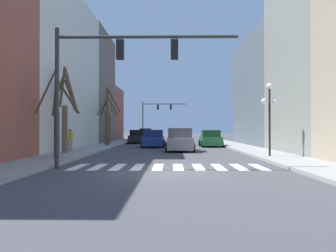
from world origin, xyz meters
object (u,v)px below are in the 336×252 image
car_driving_away_lane (176,135)px  car_at_intersection (210,139)px  traffic_signal_far (155,112)px  street_lamp_right_corner (270,104)px  street_tree_right_near (108,122)px  car_parked_right_mid (138,137)px  street_tree_left_near (65,109)px  street_tree_left_far (108,120)px  car_parked_left_mid (154,139)px  car_parked_left_far (180,140)px  pedestrian_on_left_sidewalk (70,138)px  street_tree_right_far (57,118)px  traffic_signal_near (112,65)px  car_parked_left_near (146,135)px

car_driving_away_lane → car_at_intersection: car_driving_away_lane is taller
traffic_signal_far → street_lamp_right_corner: 37.46m
street_tree_right_near → car_parked_right_mid: bearing=51.7°
street_lamp_right_corner → street_tree_left_near: (-12.56, 2.14, -0.16)m
traffic_signal_far → street_tree_left_far: (-3.34, -24.24, -2.11)m
car_parked_left_mid → street_tree_left_near: bearing=-28.2°
street_tree_left_far → car_parked_left_mid: bearing=-5.7°
car_parked_left_far → traffic_signal_far: bearing=6.4°
traffic_signal_far → street_lamp_right_corner: (8.44, -36.46, -1.50)m
car_parked_right_mid → pedestrian_on_left_sidewalk: pedestrian_on_left_sidewalk is taller
pedestrian_on_left_sidewalk → car_at_intersection: bearing=-111.7°
pedestrian_on_left_sidewalk → car_parked_right_mid: bearing=-70.9°
traffic_signal_far → street_tree_right_near: traffic_signal_far is taller
car_at_intersection → street_tree_left_near: (-10.62, -10.44, 2.22)m
car_parked_right_mid → street_tree_right_near: 4.95m
traffic_signal_far → street_lamp_right_corner: traffic_signal_far is taller
pedestrian_on_left_sidewalk → traffic_signal_far: bearing=-67.2°
street_tree_right_near → street_tree_left_far: 4.05m
street_tree_right_far → traffic_signal_near: bearing=-44.1°
street_lamp_right_corner → car_driving_away_lane: bearing=102.0°
car_parked_left_far → car_parked_left_mid: bearing=22.1°
car_at_intersection → street_tree_left_far: size_ratio=0.75×
car_parked_left_far → car_driving_away_lane: (-0.11, 18.22, 0.01)m
traffic_signal_near → street_tree_left_far: traffic_signal_near is taller
car_parked_right_mid → street_tree_right_near: street_tree_right_near is taller
traffic_signal_far → street_tree_right_near: (-4.12, -20.27, -2.16)m
traffic_signal_near → car_parked_left_mid: (0.86, 16.74, -3.70)m
car_at_intersection → street_tree_left_near: bearing=134.5°
traffic_signal_near → car_parked_right_mid: bearing=93.3°
car_driving_away_lane → car_parked_left_mid: size_ratio=0.89×
traffic_signal_far → street_tree_left_near: (-4.11, -34.33, -1.67)m
car_driving_away_lane → pedestrian_on_left_sidewalk: 21.56m
street_tree_left_far → traffic_signal_far: bearing=82.1°
street_lamp_right_corner → street_tree_right_near: (-12.57, 16.20, -0.66)m
street_tree_right_near → car_at_intersection: bearing=-18.8°
car_parked_left_mid → car_parked_left_near: bearing=-173.3°
car_parked_left_mid → street_tree_right_near: bearing=-130.4°
street_lamp_right_corner → car_driving_away_lane: 24.91m
traffic_signal_far → pedestrian_on_left_sidewalk: 32.83m
traffic_signal_far → car_parked_left_mid: size_ratio=1.55×
car_parked_left_far → car_driving_away_lane: 18.22m
car_parked_left_mid → car_at_intersection: bearing=98.2°
traffic_signal_far → street_tree_left_far: traffic_signal_far is taller
car_parked_left_near → car_parked_left_mid: 19.66m
traffic_signal_near → car_parked_left_near: size_ratio=1.91×
car_at_intersection → traffic_signal_near: bearing=160.2°
car_driving_away_lane → car_parked_left_mid: 12.67m
car_at_intersection → car_driving_away_lane: bearing=15.4°
street_lamp_right_corner → car_parked_left_far: (-5.05, 6.04, -2.31)m
traffic_signal_far → car_parked_left_near: bearing=-103.5°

